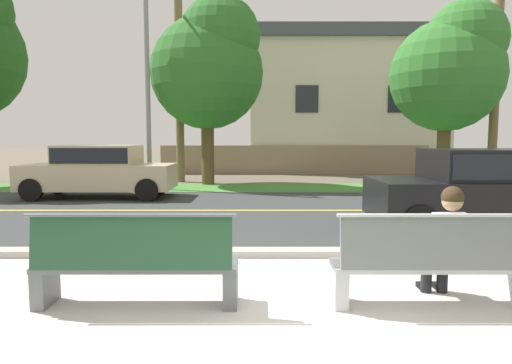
# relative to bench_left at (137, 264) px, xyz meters

# --- Properties ---
(ground_plane) EXTENTS (140.00, 140.00, 0.00)m
(ground_plane) POSITION_rel_bench_left_xyz_m (1.52, 7.64, -0.47)
(ground_plane) COLOR #665B4C
(sidewalk_pavement) EXTENTS (44.00, 3.60, 0.01)m
(sidewalk_pavement) POSITION_rel_bench_left_xyz_m (1.52, 0.04, -0.46)
(sidewalk_pavement) COLOR beige
(sidewalk_pavement) RESTS_ON ground_plane
(curb_edge) EXTENTS (44.00, 0.30, 0.11)m
(curb_edge) POSITION_rel_bench_left_xyz_m (1.52, 1.99, -0.41)
(curb_edge) COLOR #ADA89E
(curb_edge) RESTS_ON ground_plane
(street_asphalt) EXTENTS (52.00, 8.00, 0.01)m
(street_asphalt) POSITION_rel_bench_left_xyz_m (1.52, 6.14, -0.46)
(street_asphalt) COLOR #383A3D
(street_asphalt) RESTS_ON ground_plane
(road_centre_line) EXTENTS (48.00, 0.14, 0.01)m
(road_centre_line) POSITION_rel_bench_left_xyz_m (1.52, 6.14, -0.46)
(road_centre_line) COLOR #E0CC4C
(road_centre_line) RESTS_ON ground_plane
(far_verge_grass) EXTENTS (48.00, 2.80, 0.02)m
(far_verge_grass) POSITION_rel_bench_left_xyz_m (1.52, 11.14, -0.46)
(far_verge_grass) COLOR #478438
(far_verge_grass) RESTS_ON ground_plane
(bench_left) EXTENTS (2.07, 0.48, 1.01)m
(bench_left) POSITION_rel_bench_left_xyz_m (0.00, 0.00, 0.00)
(bench_left) COLOR slate
(bench_left) RESTS_ON ground_plane
(bench_right) EXTENTS (2.07, 0.48, 1.01)m
(bench_right) POSITION_rel_bench_left_xyz_m (3.05, 0.00, 0.00)
(bench_right) COLOR silver
(bench_right) RESTS_ON ground_plane
(seated_person_white) EXTENTS (0.52, 0.68, 1.25)m
(seated_person_white) POSITION_rel_bench_left_xyz_m (3.23, 0.17, 0.21)
(seated_person_white) COLOR black
(seated_person_white) RESTS_ON ground_plane
(car_black_near) EXTENTS (4.30, 1.86, 1.54)m
(car_black_near) POSITION_rel_bench_left_xyz_m (5.57, 3.74, 0.39)
(car_black_near) COLOR black
(car_black_near) RESTS_ON ground_plane
(car_beige_far) EXTENTS (4.30, 1.86, 1.54)m
(car_beige_far) POSITION_rel_bench_left_xyz_m (-3.38, 8.54, 0.39)
(car_beige_far) COLOR #C6B793
(car_beige_far) RESTS_ON ground_plane
(streetlamp) EXTENTS (0.24, 2.10, 7.74)m
(streetlamp) POSITION_rel_bench_left_xyz_m (-2.43, 10.93, 3.92)
(streetlamp) COLOR gray
(streetlamp) RESTS_ON ground_plane
(shade_tree_left) EXTENTS (4.16, 4.16, 6.86)m
(shade_tree_left) POSITION_rel_bench_left_xyz_m (-0.46, 12.18, 3.99)
(shade_tree_left) COLOR brown
(shade_tree_left) RESTS_ON ground_plane
(shade_tree_centre) EXTENTS (3.99, 3.99, 6.58)m
(shade_tree_centre) POSITION_rel_bench_left_xyz_m (8.22, 11.76, 3.81)
(shade_tree_centre) COLOR brown
(shade_tree_centre) RESTS_ON ground_plane
(garden_wall) EXTENTS (13.00, 0.36, 1.40)m
(garden_wall) POSITION_rel_bench_left_xyz_m (3.09, 17.21, 0.23)
(garden_wall) COLOR gray
(garden_wall) RESTS_ON ground_plane
(house_across_street) EXTENTS (10.70, 6.91, 7.20)m
(house_across_street) POSITION_rel_bench_left_xyz_m (5.91, 20.41, 3.18)
(house_across_street) COLOR beige
(house_across_street) RESTS_ON ground_plane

